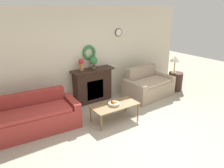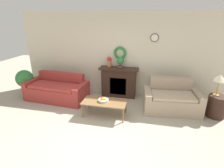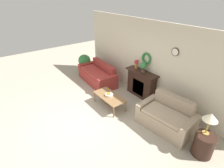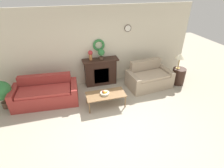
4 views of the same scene
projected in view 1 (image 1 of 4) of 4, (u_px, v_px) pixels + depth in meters
ground_plane at (154, 141)px, 4.59m from camera, size 16.00×16.00×0.00m
wall_back at (89, 55)px, 6.28m from camera, size 6.80×0.14×2.70m
fireplace at (93, 85)px, 6.39m from camera, size 1.25×0.41×0.99m
couch_left at (34, 117)px, 4.93m from camera, size 2.00×1.01×0.82m
loveseat_right at (148, 86)px, 6.82m from camera, size 1.60×1.04×0.90m
coffee_table at (115, 106)px, 5.31m from camera, size 1.17×0.57×0.42m
fruit_bowl at (114, 104)px, 5.27m from camera, size 0.27×0.27×0.12m
side_table_by_loveseat at (175, 81)px, 7.36m from camera, size 0.47×0.47×0.59m
table_lamp at (175, 59)px, 7.11m from camera, size 0.33×0.33×0.56m
vase_on_mantel_left at (81, 64)px, 5.99m from camera, size 0.16×0.16×0.33m
potted_plant_on_mantel at (93, 61)px, 6.16m from camera, size 0.23×0.23×0.36m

